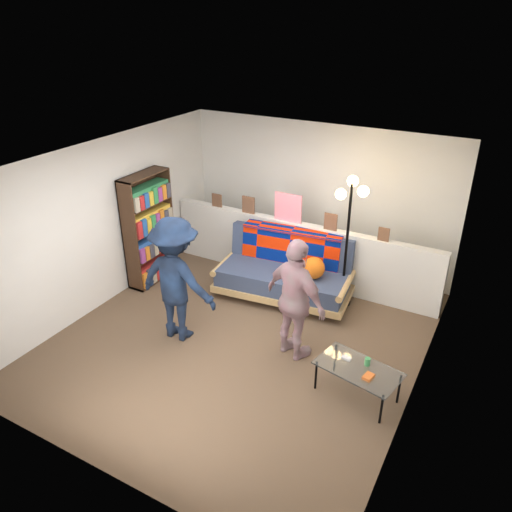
{
  "coord_description": "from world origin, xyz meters",
  "views": [
    {
      "loc": [
        2.82,
        -4.72,
        3.99
      ],
      "look_at": [
        0.0,
        0.4,
        1.05
      ],
      "focal_mm": 35.0,
      "sensor_mm": 36.0,
      "label": 1
    }
  ],
  "objects_px": {
    "bookshelf": "(149,232)",
    "floor_lamp": "(350,217)",
    "futon_sofa": "(286,272)",
    "person_right": "(296,300)",
    "coffee_table": "(359,370)",
    "person_left": "(176,280)"
  },
  "relations": [
    {
      "from": "futon_sofa",
      "to": "person_left",
      "type": "bearing_deg",
      "value": -116.44
    },
    {
      "from": "person_right",
      "to": "futon_sofa",
      "type": "bearing_deg",
      "value": -38.64
    },
    {
      "from": "futon_sofa",
      "to": "bookshelf",
      "type": "height_order",
      "value": "bookshelf"
    },
    {
      "from": "futon_sofa",
      "to": "coffee_table",
      "type": "height_order",
      "value": "futon_sofa"
    },
    {
      "from": "bookshelf",
      "to": "person_right",
      "type": "bearing_deg",
      "value": -13.64
    },
    {
      "from": "person_left",
      "to": "person_right",
      "type": "height_order",
      "value": "person_left"
    },
    {
      "from": "bookshelf",
      "to": "coffee_table",
      "type": "distance_m",
      "value": 3.95
    },
    {
      "from": "bookshelf",
      "to": "coffee_table",
      "type": "height_order",
      "value": "bookshelf"
    },
    {
      "from": "futon_sofa",
      "to": "floor_lamp",
      "type": "bearing_deg",
      "value": 16.57
    },
    {
      "from": "bookshelf",
      "to": "floor_lamp",
      "type": "relative_size",
      "value": 0.91
    },
    {
      "from": "coffee_table",
      "to": "person_right",
      "type": "xyz_separation_m",
      "value": [
        -0.95,
        0.35,
        0.44
      ]
    },
    {
      "from": "bookshelf",
      "to": "floor_lamp",
      "type": "bearing_deg",
      "value": 15.34
    },
    {
      "from": "person_left",
      "to": "person_right",
      "type": "distance_m",
      "value": 1.56
    },
    {
      "from": "person_right",
      "to": "bookshelf",
      "type": "bearing_deg",
      "value": 7.65
    },
    {
      "from": "futon_sofa",
      "to": "floor_lamp",
      "type": "height_order",
      "value": "floor_lamp"
    },
    {
      "from": "futon_sofa",
      "to": "person_right",
      "type": "bearing_deg",
      "value": -59.92
    },
    {
      "from": "floor_lamp",
      "to": "person_left",
      "type": "distance_m",
      "value": 2.52
    },
    {
      "from": "floor_lamp",
      "to": "person_left",
      "type": "xyz_separation_m",
      "value": [
        -1.63,
        -1.85,
        -0.53
      ]
    },
    {
      "from": "coffee_table",
      "to": "person_right",
      "type": "distance_m",
      "value": 1.1
    },
    {
      "from": "coffee_table",
      "to": "person_right",
      "type": "relative_size",
      "value": 0.63
    },
    {
      "from": "futon_sofa",
      "to": "bookshelf",
      "type": "relative_size",
      "value": 1.19
    },
    {
      "from": "bookshelf",
      "to": "person_right",
      "type": "relative_size",
      "value": 1.11
    }
  ]
}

